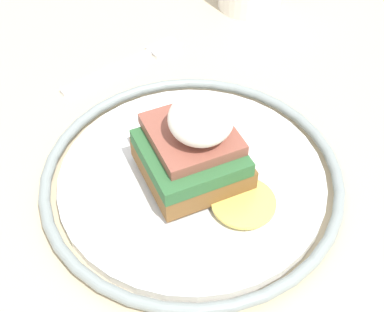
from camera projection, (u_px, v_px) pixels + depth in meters
The scene contains 4 objects.
dining_table at pixel (173, 258), 0.56m from camera, with size 1.00×0.87×0.77m.
plate at pixel (192, 177), 0.47m from camera, with size 0.26×0.26×0.02m.
sandwich at pixel (195, 148), 0.44m from camera, with size 0.12×0.09×0.08m.
fork at pixel (130, 63), 0.59m from camera, with size 0.05×0.15×0.00m.
Camera 1 is at (0.29, -0.11, 1.14)m, focal length 50.00 mm.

